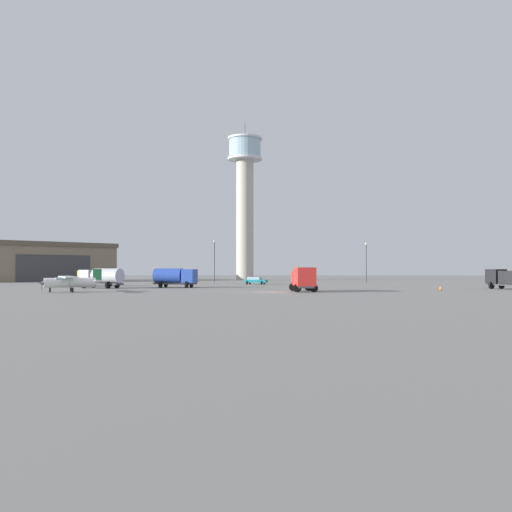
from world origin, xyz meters
TOP-DOWN VIEW (x-y plane):
  - ground_plane at (0.00, 0.00)m, footprint 400.00×400.00m
  - control_tower at (-5.77, 76.12)m, footprint 9.14×9.14m
  - hangar at (-54.28, 63.12)m, footprint 35.99×34.79m
  - airplane_white at (-23.91, -0.71)m, footprint 7.21×9.04m
  - truck_fuel_tanker_blue at (-14.22, 16.04)m, footprint 6.72×3.95m
  - truck_box_red at (4.03, 1.08)m, footprint 3.30×6.23m
  - truck_box_black at (33.06, 9.53)m, footprint 5.01×6.95m
  - truck_fuel_tanker_silver at (-24.40, 13.19)m, footprint 6.96×4.63m
  - truck_flatbed_yellow at (-29.21, 23.37)m, footprint 6.90×4.95m
  - car_teal at (-2.38, 34.76)m, footprint 4.61×3.10m
  - light_post_west at (20.81, 48.78)m, footprint 0.44×0.44m
  - light_post_north at (-11.31, 49.18)m, footprint 0.44×0.44m
  - traffic_cone_near_left at (22.04, 5.13)m, footprint 0.36×0.36m

SIDE VIEW (x-z plane):
  - ground_plane at x=0.00m, z-range 0.00..0.00m
  - traffic_cone_near_left at x=22.04m, z-range 0.00..0.62m
  - car_teal at x=-2.38m, z-range 0.06..1.43m
  - truck_flatbed_yellow at x=-29.21m, z-range -0.03..2.50m
  - airplane_white at x=-23.91m, z-range -0.09..2.69m
  - truck_box_black at x=33.06m, z-range 0.16..2.92m
  - truck_fuel_tanker_silver at x=-24.40m, z-range 0.20..3.08m
  - truck_box_red at x=4.03m, z-range 0.17..3.12m
  - truck_fuel_tanker_blue at x=-14.22m, z-range 0.21..3.11m
  - hangar at x=-54.28m, z-range 0.02..9.10m
  - light_post_west at x=20.81m, z-range 0.82..9.23m
  - light_post_north at x=-11.31m, z-range 0.84..9.80m
  - control_tower at x=-5.77m, z-range 2.50..44.09m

